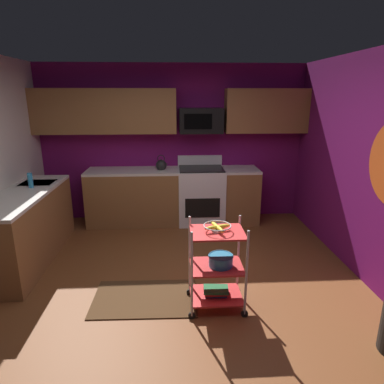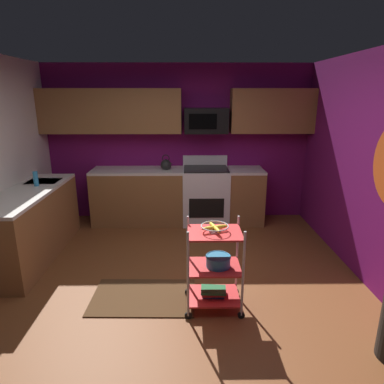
{
  "view_description": "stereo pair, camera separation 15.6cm",
  "coord_description": "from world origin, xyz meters",
  "px_view_note": "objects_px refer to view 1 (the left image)",
  "views": [
    {
      "loc": [
        0.01,
        -3.33,
        2.11
      ],
      "look_at": [
        0.21,
        0.3,
        1.05
      ],
      "focal_mm": 31.46,
      "sensor_mm": 36.0,
      "label": 1
    },
    {
      "loc": [
        0.16,
        -3.33,
        2.11
      ],
      "look_at": [
        0.21,
        0.3,
        1.05
      ],
      "focal_mm": 31.46,
      "sensor_mm": 36.0,
      "label": 2
    }
  ],
  "objects_px": {
    "microwave": "(201,121)",
    "oven_range": "(201,195)",
    "book_stack": "(216,291)",
    "dish_soap_bottle": "(30,180)",
    "kettle": "(161,165)",
    "fruit_bowl": "(217,227)",
    "mixing_bowl_large": "(221,260)",
    "rolling_cart": "(216,266)"
  },
  "relations": [
    {
      "from": "oven_range",
      "to": "kettle",
      "type": "height_order",
      "value": "kettle"
    },
    {
      "from": "mixing_bowl_large",
      "to": "fruit_bowl",
      "type": "bearing_deg",
      "value": 180.0
    },
    {
      "from": "rolling_cart",
      "to": "book_stack",
      "type": "relative_size",
      "value": 3.47
    },
    {
      "from": "fruit_bowl",
      "to": "book_stack",
      "type": "height_order",
      "value": "fruit_bowl"
    },
    {
      "from": "oven_range",
      "to": "kettle",
      "type": "xyz_separation_m",
      "value": [
        -0.66,
        -0.0,
        0.52
      ]
    },
    {
      "from": "oven_range",
      "to": "fruit_bowl",
      "type": "relative_size",
      "value": 4.04
    },
    {
      "from": "microwave",
      "to": "oven_range",
      "type": "bearing_deg",
      "value": -89.74
    },
    {
      "from": "fruit_bowl",
      "to": "kettle",
      "type": "distance_m",
      "value": 2.5
    },
    {
      "from": "oven_range",
      "to": "mixing_bowl_large",
      "type": "bearing_deg",
      "value": -90.03
    },
    {
      "from": "mixing_bowl_large",
      "to": "kettle",
      "type": "bearing_deg",
      "value": 105.14
    },
    {
      "from": "fruit_bowl",
      "to": "kettle",
      "type": "bearing_deg",
      "value": 104.23
    },
    {
      "from": "kettle",
      "to": "dish_soap_bottle",
      "type": "relative_size",
      "value": 1.32
    },
    {
      "from": "microwave",
      "to": "kettle",
      "type": "relative_size",
      "value": 2.65
    },
    {
      "from": "book_stack",
      "to": "fruit_bowl",
      "type": "bearing_deg",
      "value": 135.0
    },
    {
      "from": "fruit_bowl",
      "to": "dish_soap_bottle",
      "type": "bearing_deg",
      "value": 148.71
    },
    {
      "from": "microwave",
      "to": "book_stack",
      "type": "xyz_separation_m",
      "value": [
        -0.04,
        -2.53,
        -1.53
      ]
    },
    {
      "from": "microwave",
      "to": "book_stack",
      "type": "bearing_deg",
      "value": -90.95
    },
    {
      "from": "fruit_bowl",
      "to": "mixing_bowl_large",
      "type": "xyz_separation_m",
      "value": [
        0.04,
        -0.0,
        -0.36
      ]
    },
    {
      "from": "rolling_cart",
      "to": "book_stack",
      "type": "height_order",
      "value": "rolling_cart"
    },
    {
      "from": "fruit_bowl",
      "to": "dish_soap_bottle",
      "type": "xyz_separation_m",
      "value": [
        -2.3,
        1.4,
        0.14
      ]
    },
    {
      "from": "book_stack",
      "to": "dish_soap_bottle",
      "type": "relative_size",
      "value": 1.32
    },
    {
      "from": "mixing_bowl_large",
      "to": "kettle",
      "type": "xyz_separation_m",
      "value": [
        -0.66,
        2.42,
        0.48
      ]
    },
    {
      "from": "rolling_cart",
      "to": "fruit_bowl",
      "type": "height_order",
      "value": "rolling_cart"
    },
    {
      "from": "rolling_cart",
      "to": "dish_soap_bottle",
      "type": "relative_size",
      "value": 4.57
    },
    {
      "from": "oven_range",
      "to": "rolling_cart",
      "type": "xyz_separation_m",
      "value": [
        -0.04,
        -2.43,
        -0.02
      ]
    },
    {
      "from": "oven_range",
      "to": "book_stack",
      "type": "relative_size",
      "value": 4.17
    },
    {
      "from": "fruit_bowl",
      "to": "dish_soap_bottle",
      "type": "height_order",
      "value": "dish_soap_bottle"
    },
    {
      "from": "kettle",
      "to": "fruit_bowl",
      "type": "bearing_deg",
      "value": -75.77
    },
    {
      "from": "rolling_cart",
      "to": "kettle",
      "type": "bearing_deg",
      "value": 104.23
    },
    {
      "from": "book_stack",
      "to": "kettle",
      "type": "height_order",
      "value": "kettle"
    },
    {
      "from": "rolling_cart",
      "to": "dish_soap_bottle",
      "type": "bearing_deg",
      "value": 148.71
    },
    {
      "from": "oven_range",
      "to": "book_stack",
      "type": "bearing_deg",
      "value": -91.0
    },
    {
      "from": "rolling_cart",
      "to": "dish_soap_bottle",
      "type": "distance_m",
      "value": 2.75
    },
    {
      "from": "book_stack",
      "to": "dish_soap_bottle",
      "type": "bearing_deg",
      "value": 148.71
    },
    {
      "from": "fruit_bowl",
      "to": "book_stack",
      "type": "xyz_separation_m",
      "value": [
        0.0,
        -0.0,
        -0.71
      ]
    },
    {
      "from": "oven_range",
      "to": "dish_soap_bottle",
      "type": "xyz_separation_m",
      "value": [
        -2.35,
        -1.03,
        0.54
      ]
    },
    {
      "from": "mixing_bowl_large",
      "to": "book_stack",
      "type": "distance_m",
      "value": 0.35
    },
    {
      "from": "rolling_cart",
      "to": "mixing_bowl_large",
      "type": "height_order",
      "value": "rolling_cart"
    },
    {
      "from": "microwave",
      "to": "kettle",
      "type": "distance_m",
      "value": 0.97
    },
    {
      "from": "microwave",
      "to": "book_stack",
      "type": "height_order",
      "value": "microwave"
    },
    {
      "from": "kettle",
      "to": "book_stack",
      "type": "bearing_deg",
      "value": -75.77
    },
    {
      "from": "kettle",
      "to": "microwave",
      "type": "bearing_deg",
      "value": 9.39
    }
  ]
}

